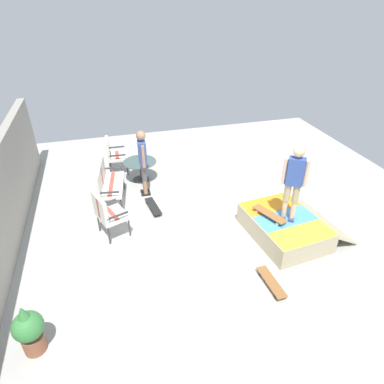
% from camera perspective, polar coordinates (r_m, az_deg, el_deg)
% --- Properties ---
extents(ground_plane, '(12.00, 12.00, 0.10)m').
position_cam_1_polar(ground_plane, '(7.66, 1.94, -6.08)').
color(ground_plane, '#A8A8A3').
extents(skate_ramp, '(1.95, 2.12, 0.47)m').
position_cam_1_polar(skate_ramp, '(7.49, 15.55, -5.70)').
color(skate_ramp, tan).
rests_on(skate_ramp, ground_plane).
extents(patio_bench, '(1.31, 0.72, 1.02)m').
position_cam_1_polar(patio_bench, '(8.38, -14.39, 1.88)').
color(patio_bench, '#38383D').
rests_on(patio_bench, ground_plane).
extents(patio_chair_near_house, '(0.64, 0.57, 1.02)m').
position_cam_1_polar(patio_chair_near_house, '(9.83, -13.35, 6.57)').
color(patio_chair_near_house, '#38383D').
rests_on(patio_chair_near_house, ground_plane).
extents(patio_chair_by_wall, '(0.77, 0.73, 1.02)m').
position_cam_1_polar(patio_chair_by_wall, '(7.22, -14.35, -3.33)').
color(patio_chair_by_wall, '#38383D').
rests_on(patio_chair_by_wall, ground_plane).
extents(patio_table, '(0.90, 0.90, 0.57)m').
position_cam_1_polar(patio_table, '(9.33, -8.81, 4.23)').
color(patio_table, '#38383D').
rests_on(patio_table, ground_plane).
extents(person_watching, '(0.48, 0.25, 1.73)m').
position_cam_1_polar(person_watching, '(8.39, -8.39, 5.68)').
color(person_watching, black).
rests_on(person_watching, ground_plane).
extents(person_skater, '(0.35, 0.42, 1.65)m').
position_cam_1_polar(person_skater, '(6.83, 17.02, 2.18)').
color(person_skater, navy).
rests_on(person_skater, skate_ramp).
extents(skateboard_by_bench, '(0.82, 0.31, 0.10)m').
position_cam_1_polar(skateboard_by_bench, '(8.18, -6.63, -2.43)').
color(skateboard_by_bench, black).
rests_on(skateboard_by_bench, ground_plane).
extents(skateboard_spare, '(0.81, 0.24, 0.10)m').
position_cam_1_polar(skateboard_spare, '(6.41, 13.35, -14.69)').
color(skateboard_spare, brown).
rests_on(skateboard_spare, ground_plane).
extents(skateboard_on_ramp, '(0.82, 0.49, 0.10)m').
position_cam_1_polar(skateboard_on_ramp, '(7.21, 13.05, -3.71)').
color(skateboard_on_ramp, brown).
rests_on(skateboard_on_ramp, skate_ramp).
extents(potted_plant, '(0.44, 0.44, 0.92)m').
position_cam_1_polar(potted_plant, '(5.65, -26.06, -20.23)').
color(potted_plant, brown).
rests_on(potted_plant, ground_plane).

